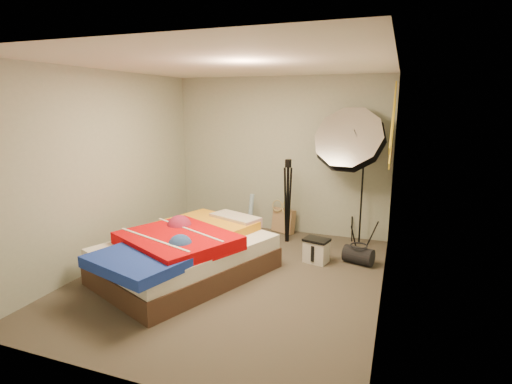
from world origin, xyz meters
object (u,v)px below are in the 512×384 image
at_px(photo_umbrella, 350,142).
at_px(camera_tripod, 288,195).
at_px(wrapping_roll, 251,214).
at_px(tote_bag, 284,221).
at_px(camera_case, 316,251).
at_px(bed, 186,253).
at_px(duffel_bag, 358,255).

xyz_separation_m(photo_umbrella, camera_tripod, (-0.86, -0.18, -0.81)).
bearing_deg(wrapping_roll, camera_tripod, -17.26).
relative_size(tote_bag, photo_umbrella, 0.18).
height_order(camera_case, bed, bed).
xyz_separation_m(tote_bag, bed, (-0.65, -2.05, 0.10)).
bearing_deg(camera_tripod, wrapping_roll, 162.74).
bearing_deg(camera_tripod, bed, -116.88).
relative_size(wrapping_roll, photo_umbrella, 0.30).
xyz_separation_m(camera_case, duffel_bag, (0.54, 0.14, -0.03)).
bearing_deg(photo_umbrella, duffel_bag, -69.28).
relative_size(wrapping_roll, camera_case, 2.14).
distance_m(duffel_bag, photo_umbrella, 1.62).
xyz_separation_m(wrapping_roll, bed, (-0.15, -1.84, -0.03)).
relative_size(tote_bag, camera_case, 1.31).
height_order(wrapping_roll, bed, wrapping_roll).
relative_size(bed, photo_umbrella, 1.15).
xyz_separation_m(wrapping_roll, photo_umbrella, (1.54, -0.03, 1.22)).
height_order(tote_bag, duffel_bag, tote_bag).
height_order(wrapping_roll, duffel_bag, wrapping_roll).
bearing_deg(wrapping_roll, tote_bag, 22.76).
relative_size(camera_case, camera_tripod, 0.24).
distance_m(camera_case, camera_tripod, 1.06).
distance_m(wrapping_roll, duffel_bag, 1.96).
relative_size(duffel_bag, bed, 0.15).
bearing_deg(photo_umbrella, camera_case, -107.75).
relative_size(camera_case, bed, 0.12).
xyz_separation_m(wrapping_roll, camera_tripod, (0.68, -0.21, 0.41)).
height_order(camera_case, camera_tripod, camera_tripod).
bearing_deg(tote_bag, camera_case, -31.56).
xyz_separation_m(tote_bag, wrapping_roll, (-0.50, -0.21, 0.13)).
height_order(camera_case, photo_umbrella, photo_umbrella).
distance_m(wrapping_roll, camera_case, 1.55).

